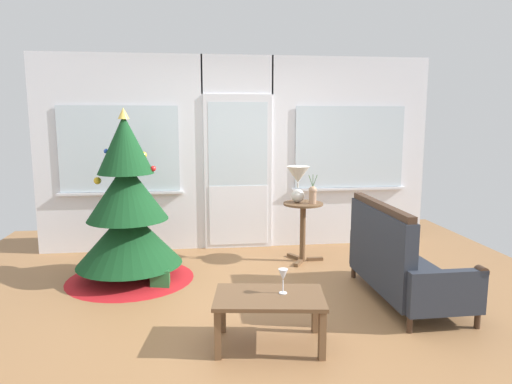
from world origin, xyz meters
TOP-DOWN VIEW (x-y plane):
  - ground_plane at (0.00, 0.00)m, footprint 6.76×6.76m
  - back_wall_with_door at (0.00, 2.08)m, footprint 5.20×0.14m
  - christmas_tree at (-1.29, 0.94)m, footprint 1.37×1.37m
  - settee_sofa at (1.35, 0.00)m, footprint 0.73×1.48m
  - side_table at (0.72, 1.32)m, footprint 0.50×0.48m
  - table_lamp at (0.66, 1.36)m, footprint 0.28×0.28m
  - flower_vase at (0.82, 1.26)m, footprint 0.11×0.10m
  - coffee_table at (-0.01, -0.73)m, footprint 0.90×0.63m
  - wine_glass at (0.10, -0.70)m, footprint 0.08×0.08m
  - gift_box at (-0.94, 0.64)m, footprint 0.19×0.17m

SIDE VIEW (x-z plane):
  - ground_plane at x=0.00m, z-range 0.00..0.00m
  - gift_box at x=-0.94m, z-range 0.00..0.19m
  - coffee_table at x=-0.01m, z-range 0.14..0.54m
  - settee_sofa at x=1.35m, z-range -0.10..0.86m
  - side_table at x=0.72m, z-range 0.15..0.88m
  - wine_glass at x=0.10m, z-range 0.45..0.64m
  - christmas_tree at x=-1.29m, z-range -0.23..1.63m
  - flower_vase at x=0.82m, z-range 0.67..1.02m
  - table_lamp at x=0.66m, z-range 0.80..1.24m
  - back_wall_with_door at x=0.00m, z-range 0.00..2.55m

